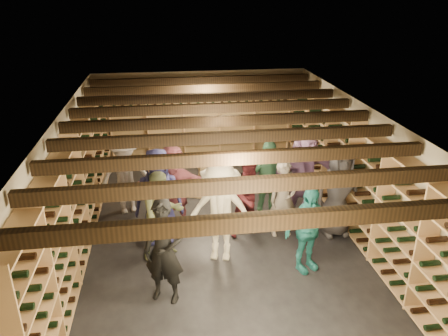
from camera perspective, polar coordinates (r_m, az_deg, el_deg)
name	(u,v)px	position (r m, az deg, el deg)	size (l,w,h in m)	color
ground	(221,233)	(8.57, -0.45, -8.49)	(8.00, 8.00, 0.00)	black
walls	(220,177)	(8.01, -0.47, -1.14)	(5.52, 8.02, 2.40)	#B5AA8C
ceiling	(220,113)	(7.59, -0.50, 7.15)	(5.50, 8.00, 0.01)	beige
ceiling_joists	(220,121)	(7.63, -0.50, 6.14)	(5.40, 7.12, 0.18)	black
wine_rack_left	(77,191)	(8.17, -18.67, -2.90)	(0.32, 7.50, 2.15)	tan
wine_rack_right	(353,175)	(8.74, 16.49, -0.90)	(0.32, 7.50, 2.15)	tan
wine_rack_back	(202,122)	(11.62, -2.94, 5.96)	(4.70, 0.30, 2.15)	tan
crate_stack_left	(160,174)	(10.13, -8.34, -0.82)	(0.59, 0.49, 0.85)	tan
crate_stack_right	(210,173)	(10.55, -1.89, -0.59)	(0.54, 0.39, 0.51)	tan
crate_loose	(200,192)	(9.98, -3.19, -3.13)	(0.50, 0.33, 0.17)	tan
person_1	(164,251)	(6.58, -7.84, -10.74)	(0.62, 0.40, 1.69)	black
person_2	(162,215)	(7.61, -8.04, -6.12)	(0.78, 0.60, 1.60)	#515636
person_3	(220,212)	(7.41, -0.49, -5.71)	(1.18, 0.68, 1.83)	#C0B699
person_4	(307,229)	(7.33, 10.84, -7.89)	(0.89, 0.37, 1.52)	#237C79
person_5	(173,187)	(8.50, -6.66, -2.45)	(1.56, 0.50, 1.69)	brown
person_6	(159,196)	(8.05, -8.53, -3.61)	(0.88, 0.57, 1.81)	#1E1E47
person_7	(283,199)	(8.25, 7.77, -3.99)	(0.55, 0.36, 1.52)	gray
person_8	(250,196)	(8.17, 3.48, -3.70)	(0.79, 0.61, 1.62)	#3F1317
person_9	(126,175)	(9.19, -12.74, -0.87)	(1.09, 0.63, 1.69)	#A29A94
person_10	(267,183)	(8.60, 5.62, -1.91)	(1.02, 0.42, 1.74)	#2B5238
person_11	(303,173)	(8.95, 10.34, -0.66)	(1.74, 0.56, 1.88)	#916699
person_12	(338,191)	(8.43, 14.67, -2.95)	(0.87, 0.57, 1.79)	#313035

